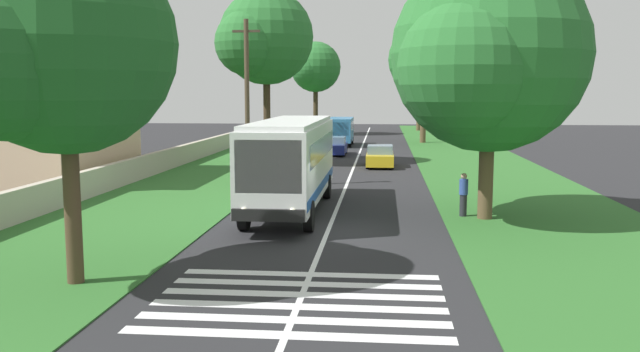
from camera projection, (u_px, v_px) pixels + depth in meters
ground at (327, 232)px, 23.14m from camera, size 160.00×160.00×0.00m
grass_verge_left at (209, 176)px, 38.72m from camera, size 120.00×8.00×0.04m
grass_verge_right at (496, 179)px, 37.17m from camera, size 120.00×8.00×0.04m
centre_line at (350, 178)px, 37.95m from camera, size 110.00×0.16×0.01m
coach_bus at (292, 159)px, 26.93m from camera, size 11.16×2.62×3.73m
zebra_crossing at (300, 300)px, 15.52m from camera, size 4.95×6.80×0.01m
trailing_car_0 at (380, 157)px, 43.40m from camera, size 4.30×1.78×1.43m
trailing_car_1 at (335, 146)px, 51.67m from camera, size 4.30×1.78×1.43m
trailing_minibus_0 at (341, 129)px, 60.52m from camera, size 6.00×2.14×2.53m
roadside_tree_left_0 at (60, 51)px, 16.23m from camera, size 6.80×5.45×8.70m
roadside_tree_left_1 at (263, 40)px, 44.12m from camera, size 7.56×6.31×11.60m
roadside_tree_left_2 at (315, 69)px, 75.40m from camera, size 6.74×5.70×10.53m
roadside_tree_right_0 at (418, 74)px, 83.51m from camera, size 5.90×4.99×9.77m
roadside_tree_right_1 at (423, 61)px, 63.38m from camera, size 8.14×6.82×11.34m
roadside_tree_right_2 at (484, 59)px, 24.76m from camera, size 8.74×7.35×9.89m
utility_pole at (247, 101)px, 33.64m from camera, size 0.24×1.40×8.44m
roadside_wall at (178, 156)px, 43.90m from camera, size 70.00×0.40×1.26m
roadside_building at (47, 119)px, 36.63m from camera, size 11.06×7.30×6.64m
pedestrian at (463, 194)px, 25.82m from camera, size 0.34×0.34×1.69m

